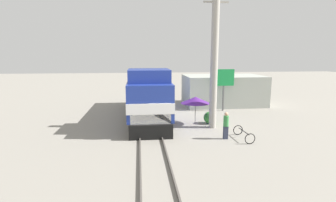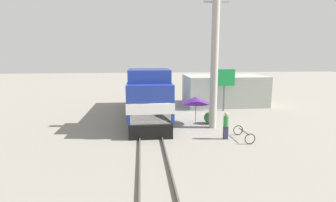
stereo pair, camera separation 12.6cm
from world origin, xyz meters
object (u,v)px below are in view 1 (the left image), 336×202
(locomotive, at_px, (147,96))
(utility_pole, at_px, (214,58))
(vendor_umbrella, at_px, (195,100))
(person_bystander, at_px, (226,124))
(bicycle, at_px, (244,134))
(billboard_sign, at_px, (224,80))

(locomotive, distance_m, utility_pole, 6.93)
(utility_pole, bearing_deg, vendor_umbrella, 136.33)
(person_bystander, bearing_deg, vendor_umbrella, 107.42)
(utility_pole, bearing_deg, bicycle, -67.13)
(utility_pole, relative_size, billboard_sign, 2.54)
(vendor_umbrella, relative_size, billboard_sign, 0.57)
(locomotive, distance_m, bicycle, 9.19)
(vendor_umbrella, bearing_deg, locomotive, 142.29)
(billboard_sign, bearing_deg, bicycle, -99.23)
(locomotive, height_order, billboard_sign, locomotive)
(utility_pole, distance_m, billboard_sign, 6.61)
(person_bystander, relative_size, bicycle, 0.92)
(billboard_sign, bearing_deg, locomotive, -166.25)
(person_bystander, bearing_deg, utility_pole, 92.05)
(utility_pole, bearing_deg, billboard_sign, 64.94)
(person_bystander, bearing_deg, billboard_sign, 73.17)
(person_bystander, xyz_separation_m, bicycle, (1.15, -0.19, -0.63))
(utility_pole, distance_m, person_bystander, 5.02)
(locomotive, relative_size, person_bystander, 7.50)
(locomotive, bearing_deg, vendor_umbrella, -37.71)
(locomotive, bearing_deg, person_bystander, -53.89)
(utility_pole, distance_m, vendor_umbrella, 3.56)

